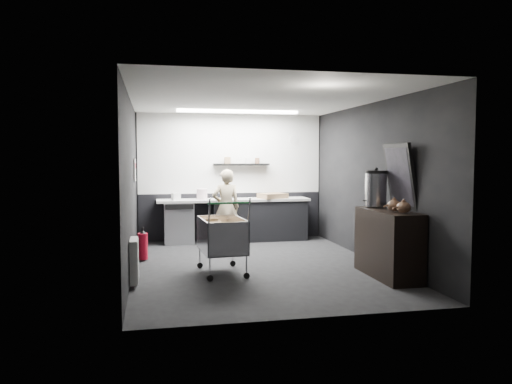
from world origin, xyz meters
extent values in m
plane|color=black|center=(0.00, 0.00, 0.00)|extent=(5.50, 5.50, 0.00)
plane|color=white|center=(0.00, 0.00, 2.70)|extent=(5.50, 5.50, 0.00)
plane|color=black|center=(0.00, 2.75, 1.35)|extent=(5.50, 0.00, 5.50)
plane|color=black|center=(0.00, -2.75, 1.35)|extent=(5.50, 0.00, 5.50)
plane|color=black|center=(-2.00, 0.00, 1.35)|extent=(0.00, 5.50, 5.50)
plane|color=black|center=(2.00, 0.00, 1.35)|extent=(0.00, 5.50, 5.50)
cube|color=silver|center=(0.00, 2.73, 1.85)|extent=(3.95, 0.02, 1.70)
cube|color=black|center=(0.00, 2.73, 0.50)|extent=(3.95, 0.02, 1.00)
cube|color=black|center=(0.20, 2.62, 1.62)|extent=(1.20, 0.22, 0.04)
cylinder|color=silver|center=(1.40, 2.72, 2.15)|extent=(0.20, 0.03, 0.20)
cube|color=white|center=(-1.98, 1.30, 1.55)|extent=(0.02, 0.30, 0.40)
cube|color=red|center=(-1.98, 1.30, 1.62)|extent=(0.02, 0.22, 0.10)
cube|color=silver|center=(-1.94, -0.90, 0.35)|extent=(0.10, 0.50, 0.60)
cube|color=white|center=(0.00, 1.85, 2.67)|extent=(2.40, 0.20, 0.04)
cube|color=black|center=(0.55, 2.42, 0.42)|extent=(2.00, 0.56, 0.85)
cube|color=#BAB9B5|center=(0.00, 2.42, 0.88)|extent=(3.20, 0.60, 0.05)
cube|color=#9EA0A5|center=(-1.15, 2.42, 0.42)|extent=(0.60, 0.58, 0.85)
cube|color=black|center=(-1.15, 2.12, 0.78)|extent=(0.56, 0.02, 0.10)
imported|color=beige|center=(-0.23, 1.97, 0.77)|extent=(0.57, 0.38, 1.53)
cube|color=silver|center=(-0.65, -0.43, 0.35)|extent=(0.69, 1.00, 0.02)
cube|color=silver|center=(-0.95, -0.43, 0.59)|extent=(0.09, 0.96, 0.51)
cube|color=silver|center=(-0.34, -0.43, 0.59)|extent=(0.09, 0.96, 0.51)
cube|color=silver|center=(-0.65, -0.90, 0.59)|extent=(0.62, 0.06, 0.51)
cube|color=silver|center=(-0.65, 0.04, 0.59)|extent=(0.62, 0.06, 0.51)
cylinder|color=silver|center=(-0.92, -0.87, 0.19)|extent=(0.02, 0.02, 0.34)
cylinder|color=silver|center=(-0.37, -0.87, 0.19)|extent=(0.02, 0.02, 0.34)
cylinder|color=silver|center=(-0.92, 0.01, 0.19)|extent=(0.02, 0.02, 0.34)
cylinder|color=silver|center=(-0.37, 0.01, 0.19)|extent=(0.02, 0.02, 0.34)
cylinder|color=#268D45|center=(-0.65, -0.96, 1.13)|extent=(0.62, 0.08, 0.03)
cube|color=brown|center=(-0.78, -0.32, 0.58)|extent=(0.29, 0.36, 0.43)
cube|color=brown|center=(-0.49, -0.57, 0.55)|extent=(0.27, 0.33, 0.38)
cylinder|color=black|center=(-0.92, -0.87, 0.05)|extent=(0.09, 0.04, 0.09)
cylinder|color=black|center=(-0.92, 0.01, 0.05)|extent=(0.09, 0.04, 0.09)
cylinder|color=black|center=(-0.37, -0.87, 0.05)|extent=(0.09, 0.04, 0.09)
cylinder|color=black|center=(-0.37, 0.01, 0.05)|extent=(0.09, 0.04, 0.09)
cube|color=black|center=(1.73, -1.17, 0.50)|extent=(0.50, 1.33, 1.00)
cylinder|color=silver|center=(1.73, -0.72, 1.27)|extent=(0.33, 0.33, 0.51)
cylinder|color=black|center=(1.73, -0.72, 1.55)|extent=(0.33, 0.33, 0.04)
sphere|color=black|center=(1.73, -0.72, 1.59)|extent=(0.06, 0.06, 0.06)
ellipsoid|color=brown|center=(1.73, -1.33, 1.08)|extent=(0.20, 0.20, 0.16)
ellipsoid|color=brown|center=(1.73, -1.61, 1.08)|extent=(0.20, 0.20, 0.16)
cube|color=black|center=(1.94, -1.11, 1.49)|extent=(0.22, 0.77, 0.99)
cube|color=black|center=(1.92, -1.11, 1.49)|extent=(0.16, 0.66, 0.85)
cylinder|color=#B00B21|center=(-1.85, 0.75, 0.25)|extent=(0.17, 0.17, 0.45)
cone|color=black|center=(-1.85, 0.75, 0.50)|extent=(0.11, 0.11, 0.07)
cylinder|color=black|center=(-1.85, 0.75, 0.55)|extent=(0.03, 0.03, 0.07)
cube|color=olive|center=(0.83, 2.37, 0.95)|extent=(0.65, 0.58, 0.11)
cylinder|color=silver|center=(-0.67, 2.42, 1.01)|extent=(0.22, 0.22, 0.22)
cube|color=silver|center=(-1.20, 2.37, 0.97)|extent=(0.19, 0.17, 0.14)
camera|label=1|loc=(-1.68, -7.92, 1.78)|focal=35.00mm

